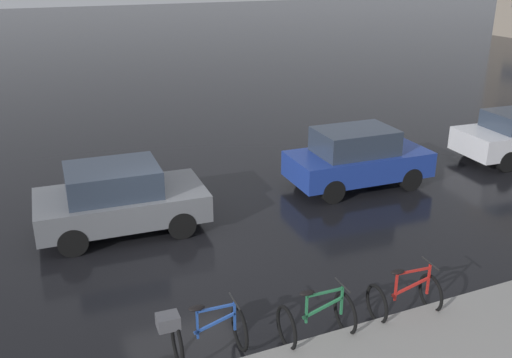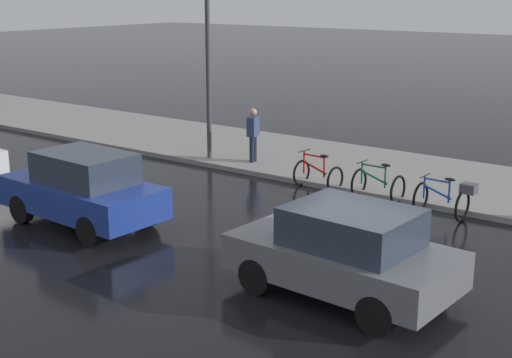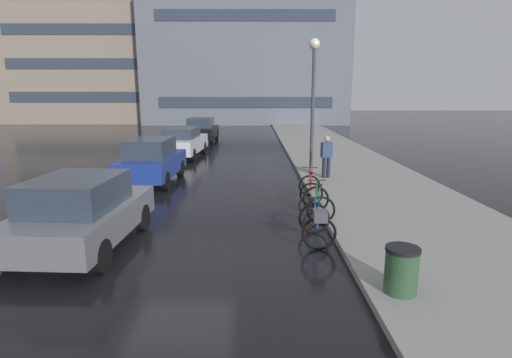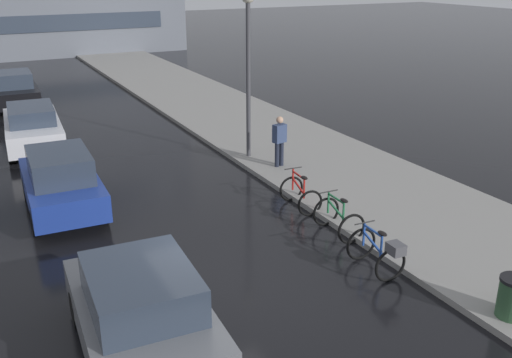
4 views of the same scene
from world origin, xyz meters
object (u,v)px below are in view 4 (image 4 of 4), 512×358
(car_grey, at_px, (142,310))
(car_white, at_px, (33,127))
(pedestrian, at_px, (279,140))
(streetlamp, at_px, (248,47))
(car_blue, at_px, (61,182))
(car_black, at_px, (13,90))
(trash_bin, at_px, (512,301))
(bicycle_third, at_px, (300,194))
(bicycle_nearest, at_px, (380,252))
(bicycle_second, at_px, (338,219))

(car_grey, distance_m, car_white, 12.59)
(car_white, relative_size, pedestrian, 2.60)
(streetlamp, bearing_deg, car_blue, -165.64)
(car_black, bearing_deg, streetlamp, -62.06)
(car_white, xyz_separation_m, pedestrian, (6.44, -5.87, 0.18))
(trash_bin, bearing_deg, car_black, 105.46)
(pedestrian, height_order, trash_bin, pedestrian)
(bicycle_third, relative_size, streetlamp, 0.22)
(streetlamp, bearing_deg, car_grey, -126.82)
(bicycle_third, bearing_deg, streetlamp, 81.74)
(car_blue, height_order, streetlamp, streetlamp)
(car_black, bearing_deg, trash_bin, -74.54)
(car_white, bearing_deg, trash_bin, -67.81)
(car_white, relative_size, streetlamp, 0.84)
(bicycle_nearest, distance_m, streetlamp, 8.52)
(bicycle_third, bearing_deg, pedestrian, 70.85)
(streetlamp, bearing_deg, trash_bin, -90.05)
(car_white, height_order, trash_bin, car_white)
(bicycle_third, distance_m, streetlamp, 5.36)
(bicycle_nearest, xyz_separation_m, pedestrian, (1.34, 6.49, 0.48))
(bicycle_third, height_order, streetlamp, streetlamp)
(bicycle_third, relative_size, car_grey, 0.31)
(bicycle_nearest, bearing_deg, trash_bin, -68.96)
(car_blue, height_order, pedestrian, pedestrian)
(car_white, bearing_deg, streetlamp, -36.70)
(car_black, height_order, trash_bin, car_black)
(streetlamp, bearing_deg, bicycle_second, -96.14)
(car_grey, bearing_deg, car_blue, 91.05)
(car_blue, height_order, car_white, car_blue)
(bicycle_second, height_order, trash_bin, bicycle_second)
(bicycle_third, distance_m, car_black, 16.39)
(bicycle_third, height_order, pedestrian, pedestrian)
(car_grey, height_order, pedestrian, pedestrian)
(bicycle_second, distance_m, trash_bin, 4.43)
(pedestrian, distance_m, trash_bin, 8.99)
(car_grey, distance_m, trash_bin, 6.45)
(pedestrian, xyz_separation_m, streetlamp, (-0.38, 1.35, 2.70))
(bicycle_third, bearing_deg, car_grey, -144.47)
(bicycle_nearest, height_order, bicycle_second, bicycle_second)
(bicycle_nearest, height_order, trash_bin, bicycle_nearest)
(car_black, bearing_deg, pedestrian, -63.28)
(car_grey, relative_size, car_blue, 1.00)
(bicycle_second, xyz_separation_m, car_grey, (-5.41, -2.14, 0.40))
(car_white, bearing_deg, bicycle_second, -62.60)
(trash_bin, bearing_deg, bicycle_third, 95.59)
(bicycle_third, distance_m, car_grey, 6.69)
(car_white, xyz_separation_m, trash_bin, (6.05, -14.84, -0.34))
(car_blue, xyz_separation_m, trash_bin, (6.16, -8.75, -0.38))
(bicycle_nearest, relative_size, car_white, 0.30)
(bicycle_second, distance_m, car_blue, 7.05)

